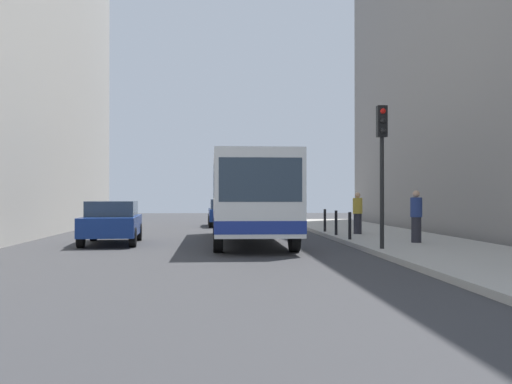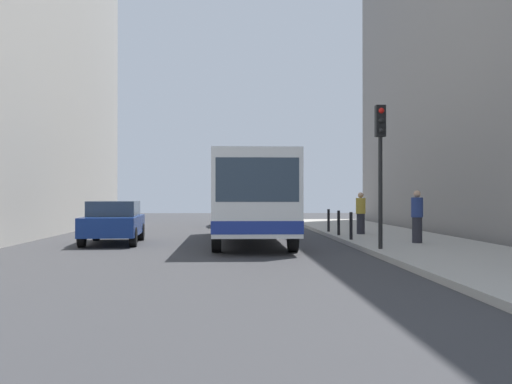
{
  "view_description": "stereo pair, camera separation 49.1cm",
  "coord_description": "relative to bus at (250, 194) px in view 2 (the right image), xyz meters",
  "views": [
    {
      "loc": [
        -1.24,
        -19.95,
        1.65
      ],
      "look_at": [
        0.11,
        0.04,
        1.79
      ],
      "focal_mm": 43.07,
      "sensor_mm": 36.0,
      "label": 1
    },
    {
      "loc": [
        -0.75,
        -19.98,
        1.65
      ],
      "look_at": [
        0.11,
        0.04,
        1.79
      ],
      "focal_mm": 43.07,
      "sensor_mm": 36.0,
      "label": 2
    }
  ],
  "objects": [
    {
      "name": "pedestrian_near_signal",
      "position": [
        5.3,
        -2.65,
        -0.73
      ],
      "size": [
        0.38,
        0.38,
        1.69
      ],
      "rotation": [
        0.0,
        0.0,
        5.06
      ],
      "color": "#26262D",
      "rests_on": "sidewalk"
    },
    {
      "name": "car_beside_bus",
      "position": [
        -4.77,
        -0.53,
        -0.94
      ],
      "size": [
        2.07,
        4.5,
        1.48
      ],
      "rotation": [
        0.0,
        0.0,
        3.2
      ],
      "color": "navy",
      "rests_on": "ground"
    },
    {
      "name": "traffic_light",
      "position": [
        3.57,
        -4.82,
        1.28
      ],
      "size": [
        0.28,
        0.33,
        4.1
      ],
      "color": "black",
      "rests_on": "sidewalk"
    },
    {
      "name": "bollard_mid",
      "position": [
        3.47,
        1.34,
        -1.1
      ],
      "size": [
        0.11,
        0.11,
        0.95
      ],
      "primitive_type": "cylinder",
      "color": "black",
      "rests_on": "sidewalk"
    },
    {
      "name": "pedestrian_mid_sidewalk",
      "position": [
        4.47,
        1.99,
        -0.75
      ],
      "size": [
        0.38,
        0.38,
        1.65
      ],
      "rotation": [
        0.0,
        0.0,
        6.2
      ],
      "color": "#26262D",
      "rests_on": "sidewalk"
    },
    {
      "name": "sidewalk",
      "position": [
        5.42,
        -2.15,
        -1.65
      ],
      "size": [
        4.4,
        40.0,
        0.15
      ],
      "primitive_type": "cube",
      "color": "#ADA89E",
      "rests_on": "ground"
    },
    {
      "name": "bollard_far",
      "position": [
        3.47,
        3.75,
        -1.1
      ],
      "size": [
        0.11,
        0.11,
        0.95
      ],
      "primitive_type": "cylinder",
      "color": "black",
      "rests_on": "sidewalk"
    },
    {
      "name": "bus",
      "position": [
        0.0,
        0.0,
        0.0
      ],
      "size": [
        2.58,
        11.03,
        3.0
      ],
      "rotation": [
        0.0,
        0.0,
        3.15
      ],
      "color": "white",
      "rests_on": "ground"
    },
    {
      "name": "bollard_near",
      "position": [
        3.47,
        -1.07,
        -1.1
      ],
      "size": [
        0.11,
        0.11,
        0.95
      ],
      "primitive_type": "cylinder",
      "color": "black",
      "rests_on": "sidewalk"
    },
    {
      "name": "ground_plane",
      "position": [
        0.02,
        -2.15,
        -1.73
      ],
      "size": [
        80.0,
        80.0,
        0.0
      ],
      "primitive_type": "plane",
      "color": "#38383A"
    },
    {
      "name": "car_behind_bus",
      "position": [
        -0.63,
        11.69,
        -0.94
      ],
      "size": [
        1.94,
        4.44,
        1.48
      ],
      "rotation": [
        0.0,
        0.0,
        3.16
      ],
      "color": "navy",
      "rests_on": "ground"
    }
  ]
}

